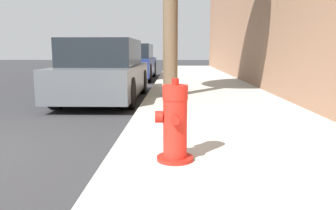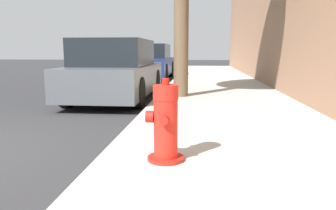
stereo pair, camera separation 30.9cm
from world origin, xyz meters
name	(u,v)px [view 1 (the left image)]	position (x,y,z in m)	size (l,w,h in m)	color
sidewalk_slab	(256,159)	(3.59, 0.00, 0.07)	(3.03, 40.00, 0.14)	#B7B2A8
fire_hydrant	(175,124)	(2.75, -0.24, 0.49)	(0.36, 0.35, 0.78)	red
parked_car_near	(105,71)	(1.07, 4.51, 0.69)	(1.71, 4.10, 1.43)	#4C5156
parked_car_mid	(132,62)	(0.96, 10.35, 0.70)	(1.75, 4.22, 1.44)	navy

